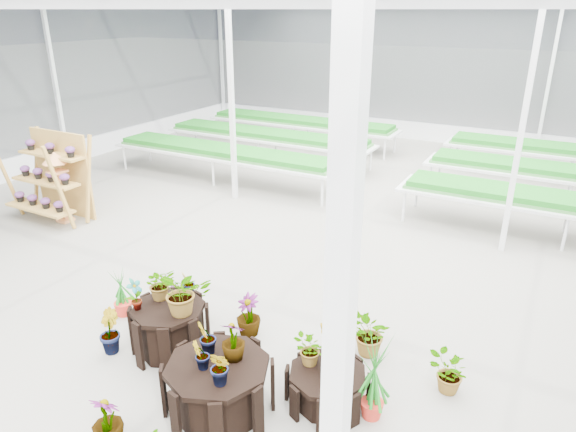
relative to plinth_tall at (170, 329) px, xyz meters
The scene contains 10 objects.
ground_plane 1.44m from the plinth_tall, 72.48° to the left, with size 24.00×24.00×0.00m, color gray.
greenhouse_shell 2.37m from the plinth_tall, 72.48° to the left, with size 18.00×24.00×4.50m, color white, non-canonical shape.
steel_frame 2.37m from the plinth_tall, 72.48° to the left, with size 18.00×24.00×4.50m, color silver, non-canonical shape.
nursery_benches 8.54m from the plinth_tall, 87.18° to the left, with size 16.00×7.00×0.84m, color silver, non-canonical shape.
plinth_tall is the anchor object (origin of this frame).
plinth_mid 1.34m from the plinth_tall, 26.57° to the right, with size 1.20×1.20×0.63m, color black.
plinth_low 2.21m from the plinth_tall, ahead, with size 0.92×0.92×0.42m, color black.
shelf_rack 5.79m from the plinth_tall, 155.84° to the left, with size 1.74×0.92×1.85m, color #A97F38, non-canonical shape.
bird_table 5.50m from the plinth_tall, 154.21° to the left, with size 0.36×0.36×1.52m, color #D5864F, non-canonical shape.
nursery_plants 1.00m from the plinth_tall, 13.13° to the left, with size 5.07×3.27×1.27m.
Camera 1 is at (3.62, -5.56, 4.20)m, focal length 32.00 mm.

